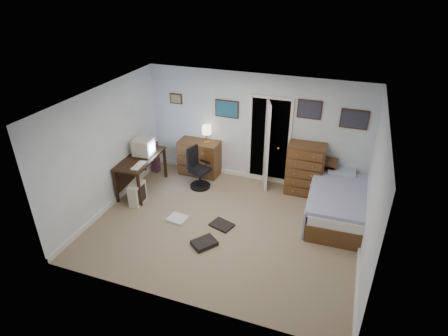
% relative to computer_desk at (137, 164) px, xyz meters
% --- Properties ---
extents(floor, '(5.00, 4.00, 0.02)m').
position_rel_computer_desk_xyz_m(floor, '(2.29, -0.68, -0.61)').
color(floor, tan).
rests_on(floor, ground).
extents(computer_desk, '(0.70, 1.39, 0.78)m').
position_rel_computer_desk_xyz_m(computer_desk, '(0.00, 0.00, 0.00)').
color(computer_desk, black).
rests_on(computer_desk, floor).
extents(crt_monitor, '(0.43, 0.40, 0.38)m').
position_rel_computer_desk_xyz_m(crt_monitor, '(0.12, 0.16, 0.37)').
color(crt_monitor, beige).
rests_on(crt_monitor, computer_desk).
extents(keyboard, '(0.18, 0.43, 0.03)m').
position_rel_computer_desk_xyz_m(keyboard, '(0.27, -0.34, 0.19)').
color(keyboard, beige).
rests_on(keyboard, computer_desk).
extents(pc_tower, '(0.24, 0.45, 0.47)m').
position_rel_computer_desk_xyz_m(pc_tower, '(0.30, -0.54, -0.37)').
color(pc_tower, beige).
rests_on(pc_tower, floor).
extents(office_chair, '(0.57, 0.57, 0.95)m').
position_rel_computer_desk_xyz_m(office_chair, '(1.23, 0.52, -0.24)').
color(office_chair, black).
rests_on(office_chair, floor).
extents(media_stack, '(0.16, 0.16, 0.78)m').
position_rel_computer_desk_xyz_m(media_stack, '(-0.03, 0.83, -0.22)').
color(media_stack, maroon).
rests_on(media_stack, floor).
extents(low_dresser, '(0.97, 0.51, 0.85)m').
position_rel_computer_desk_xyz_m(low_dresser, '(1.02, 1.10, -0.18)').
color(low_dresser, brown).
rests_on(low_dresser, floor).
extents(table_lamp, '(0.22, 0.22, 0.41)m').
position_rel_computer_desk_xyz_m(table_lamp, '(1.22, 1.10, 0.55)').
color(table_lamp, gold).
rests_on(table_lamp, low_dresser).
extents(doorway, '(0.96, 1.12, 2.05)m').
position_rel_computer_desk_xyz_m(doorway, '(2.64, 1.59, 0.40)').
color(doorway, black).
rests_on(doorway, floor).
extents(tall_dresser, '(0.81, 0.50, 1.16)m').
position_rel_computer_desk_xyz_m(tall_dresser, '(3.51, 1.07, -0.02)').
color(tall_dresser, brown).
rests_on(tall_dresser, floor).
extents(headboard_bookcase, '(0.96, 0.30, 0.85)m').
position_rel_computer_desk_xyz_m(headboard_bookcase, '(3.69, 1.18, -0.15)').
color(headboard_bookcase, brown).
rests_on(headboard_bookcase, floor).
extents(bed, '(1.16, 2.08, 0.67)m').
position_rel_computer_desk_xyz_m(bed, '(4.28, 0.40, -0.29)').
color(bed, brown).
rests_on(bed, floor).
extents(wall_posters, '(4.38, 0.04, 0.60)m').
position_rel_computer_desk_xyz_m(wall_posters, '(2.86, 1.30, 1.14)').
color(wall_posters, '#331E11').
rests_on(wall_posters, floor).
extents(floor_clutter, '(1.35, 1.12, 0.08)m').
position_rel_computer_desk_xyz_m(floor_clutter, '(1.95, -1.04, -0.57)').
color(floor_clutter, black).
rests_on(floor_clutter, floor).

